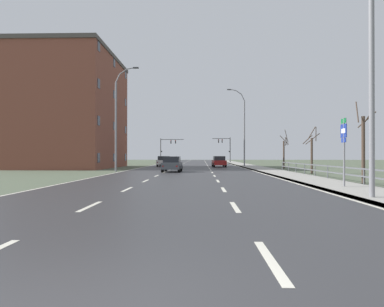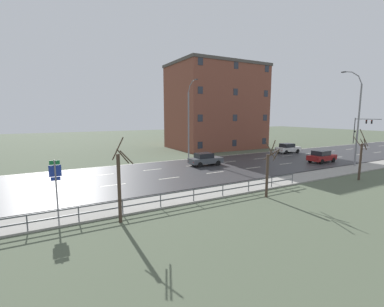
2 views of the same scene
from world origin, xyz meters
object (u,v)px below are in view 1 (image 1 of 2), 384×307
Objects in this scene: street_lamp_midground at (243,129)px; traffic_signal_left at (167,146)px; car_distant at (172,164)px; brick_building at (72,111)px; street_lamp_foreground at (367,52)px; car_far_left at (164,161)px; car_near_left at (219,161)px; highway_sign at (344,143)px; street_lamp_left_bank at (117,120)px; traffic_signal_right at (226,146)px.

traffic_signal_left is at bearing 117.84° from street_lamp_midground.
brick_building is (-14.69, 11.39, 6.87)m from car_distant.
car_far_left is at bearing 107.13° from street_lamp_foreground.
car_near_left is 8.82m from car_far_left.
street_lamp_midground reaches higher than car_near_left.
car_near_left is 1.01× the size of car_far_left.
highway_sign is 31.50m from car_near_left.
highway_sign is 0.85× the size of car_near_left.
street_lamp_left_bank is at bearing -91.27° from traffic_signal_left.
car_near_left is at bearing 50.34° from street_lamp_left_bank.
car_near_left is at bearing -18.22° from car_far_left.
traffic_signal_right is 1.40× the size of car_distant.
traffic_signal_left is at bearing 97.13° from car_far_left.
car_far_left and car_distant have the same top height.
brick_building is (-23.26, -31.30, 3.74)m from traffic_signal_right.
street_lamp_foreground is 3.20× the size of highway_sign.
brick_building is at bearing -126.62° from traffic_signal_right.
street_lamp_midground is at bearing 60.74° from car_distant.
street_lamp_left_bank is (-14.89, -14.54, -0.26)m from street_lamp_midground.
street_lamp_foreground reaches higher than car_near_left.
car_distant is at bearing -37.79° from brick_building.
street_lamp_midground reaches higher than street_lamp_left_bank.
street_lamp_midground reaches higher than car_distant.
street_lamp_foreground is 0.69× the size of brick_building.
car_near_left is at bearing -96.23° from traffic_signal_right.
traffic_signal_left is 1.34× the size of car_distant.
car_far_left is at bearing 100.26° from car_distant.
car_near_left is at bearing 98.33° from highway_sign.
street_lamp_midground is at bearing -88.88° from traffic_signal_right.
car_distant is (4.88, -41.90, -3.06)m from traffic_signal_left.
street_lamp_foreground is 23.29m from car_distant.
car_distant is (-10.05, 16.64, -1.47)m from highway_sign.
traffic_signal_right is at bearing 80.79° from car_near_left.
street_lamp_midground is 6.06m from car_near_left.
street_lamp_foreground is 0.99× the size of street_lamp_midground.
street_lamp_midground is 20.81m from street_lamp_left_bank.
street_lamp_left_bank is 44.22m from traffic_signal_right.
car_far_left is at bearing 79.76° from street_lamp_left_bank.
car_near_left is 15.50m from car_distant.
brick_building reaches higher than car_far_left.
car_near_left is (-4.56, 31.13, -1.47)m from highway_sign.
street_lamp_left_bank is at bearing -49.72° from brick_building.
street_lamp_left_bank is 3.07× the size of highway_sign.
brick_building is at bearing -150.37° from car_far_left.
street_lamp_foreground is at bearing -89.53° from traffic_signal_right.
street_lamp_midground is 1.97× the size of traffic_signal_right.
car_distant is (-5.49, -14.50, 0.00)m from car_near_left.
brick_building reaches higher than street_lamp_left_bank.
car_far_left is (2.10, -24.33, -3.06)m from traffic_signal_left.
street_lamp_foreground is 35.91m from car_near_left.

